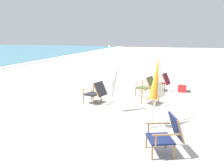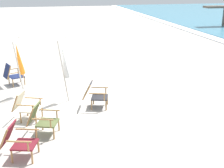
{
  "view_description": "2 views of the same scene",
  "coord_description": "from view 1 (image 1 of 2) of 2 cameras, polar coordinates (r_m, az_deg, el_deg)",
  "views": [
    {
      "loc": [
        -6.33,
        -1.14,
        2.36
      ],
      "look_at": [
        1.26,
        1.18,
        0.6
      ],
      "focal_mm": 35.0,
      "sensor_mm": 36.0,
      "label": 1
    },
    {
      "loc": [
        9.38,
        0.19,
        3.66
      ],
      "look_at": [
        0.95,
        2.06,
        0.81
      ],
      "focal_mm": 50.0,
      "sensor_mm": 36.0,
      "label": 2
    }
  ],
  "objects": [
    {
      "name": "beach_chair_back_left",
      "position": [
        7.72,
        11.06,
        -2.2
      ],
      "size": [
        0.78,
        0.86,
        0.81
      ],
      "color": "beige",
      "rests_on": "ground"
    },
    {
      "name": "cooler_box",
      "position": [
        9.89,
        17.82,
        -0.69
      ],
      "size": [
        0.49,
        0.35,
        0.4
      ],
      "color": "red",
      "rests_on": "ground"
    },
    {
      "name": "beach_chair_far_center",
      "position": [
        4.65,
        14.22,
        -12.38
      ],
      "size": [
        0.78,
        0.83,
        0.82
      ],
      "color": "#19234C",
      "rests_on": "ground"
    },
    {
      "name": "ground_plane",
      "position": [
        6.85,
        6.44,
        -7.71
      ],
      "size": [
        80.0,
        80.0,
        0.0
      ],
      "primitive_type": "plane",
      "color": "#B2AAA0"
    },
    {
      "name": "umbrella_furled_orange",
      "position": [
        5.74,
        11.45,
        1.62
      ],
      "size": [
        0.86,
        0.33,
        1.99
      ],
      "color": "#B7B2A8",
      "rests_on": "ground"
    },
    {
      "name": "beach_chair_front_left",
      "position": [
        7.71,
        -4.22,
        -2.04
      ],
      "size": [
        0.76,
        0.87,
        0.79
      ],
      "color": "#28282D",
      "rests_on": "ground"
    },
    {
      "name": "beach_chair_back_right",
      "position": [
        9.65,
        12.88,
        0.65
      ],
      "size": [
        0.75,
        0.85,
        0.8
      ],
      "color": "maroon",
      "rests_on": "ground"
    },
    {
      "name": "beach_chair_front_right",
      "position": [
        8.72,
        9.05,
        -0.43
      ],
      "size": [
        0.77,
        0.85,
        0.81
      ],
      "color": "#515B33",
      "rests_on": "ground"
    },
    {
      "name": "umbrella_furled_white",
      "position": [
        6.73,
        0.4,
        3.96
      ],
      "size": [
        0.56,
        0.45,
        2.08
      ],
      "color": "#B7B2A8",
      "rests_on": "ground"
    }
  ]
}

